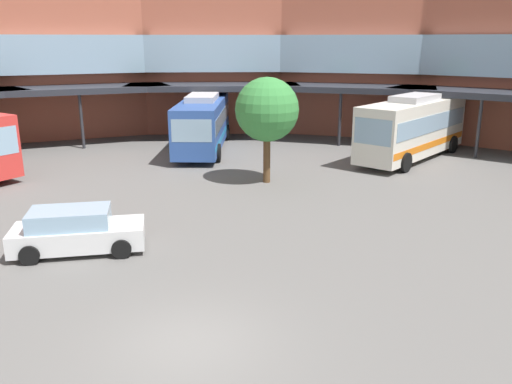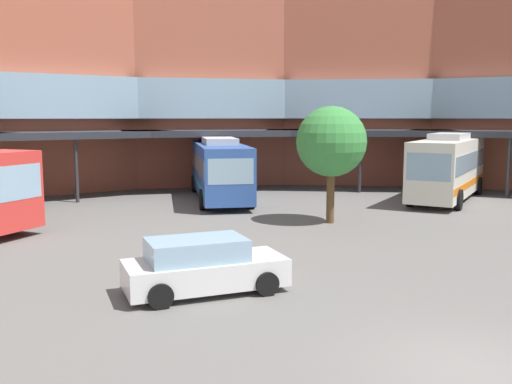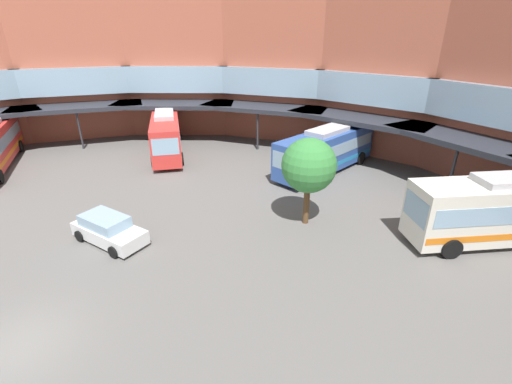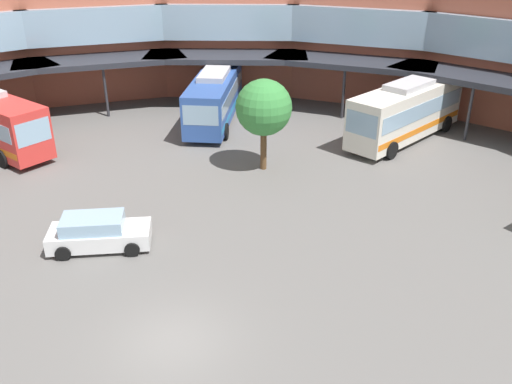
{
  "view_description": "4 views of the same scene",
  "coord_description": "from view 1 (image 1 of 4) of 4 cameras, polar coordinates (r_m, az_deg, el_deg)",
  "views": [
    {
      "loc": [
        1.02,
        -11.31,
        7.07
      ],
      "look_at": [
        2.12,
        9.15,
        1.13
      ],
      "focal_mm": 37.11,
      "sensor_mm": 36.0,
      "label": 1
    },
    {
      "loc": [
        -6.44,
        -8.92,
        4.81
      ],
      "look_at": [
        -2.3,
        7.7,
        2.52
      ],
      "focal_mm": 39.47,
      "sensor_mm": 36.0,
      "label": 2
    },
    {
      "loc": [
        12.97,
        -1.74,
        10.8
      ],
      "look_at": [
        1.48,
        11.91,
        2.63
      ],
      "focal_mm": 25.02,
      "sensor_mm": 36.0,
      "label": 3
    },
    {
      "loc": [
        3.24,
        -14.73,
        13.08
      ],
      "look_at": [
        2.7,
        8.01,
        1.83
      ],
      "focal_mm": 38.64,
      "sensor_mm": 36.0,
      "label": 4
    }
  ],
  "objects": [
    {
      "name": "station_building",
      "position": [
        32.21,
        -5.11,
        16.48
      ],
      "size": [
        71.57,
        36.29,
        15.08
      ],
      "color": "#AD5942",
      "rests_on": "ground"
    },
    {
      "name": "plaza_tree",
      "position": [
        26.43,
        1.2,
        8.83
      ],
      "size": [
        3.18,
        3.18,
        5.31
      ],
      "color": "brown",
      "rests_on": "ground"
    },
    {
      "name": "parked_car",
      "position": [
        19.17,
        -18.79,
        -4.02
      ],
      "size": [
        4.6,
        2.47,
        1.53
      ],
      "rotation": [
        0.0,
        0.0,
        0.13
      ],
      "color": "silver",
      "rests_on": "ground"
    },
    {
      "name": "bus_1",
      "position": [
        34.99,
        -5.75,
        7.49
      ],
      "size": [
        3.5,
        10.69,
        3.62
      ],
      "rotation": [
        0.0,
        0.0,
        4.64
      ],
      "color": "#2D519E",
      "rests_on": "ground"
    },
    {
      "name": "bus_0",
      "position": [
        33.46,
        16.55,
        6.73
      ],
      "size": [
        8.73,
        9.0,
        3.88
      ],
      "rotation": [
        0.0,
        0.0,
        3.95
      ],
      "color": "silver",
      "rests_on": "ground"
    },
    {
      "name": "ground_plane",
      "position": [
        13.37,
        -7.26,
        -15.89
      ],
      "size": [
        114.55,
        114.55,
        0.0
      ],
      "primitive_type": "plane",
      "color": "#605E5B"
    }
  ]
}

